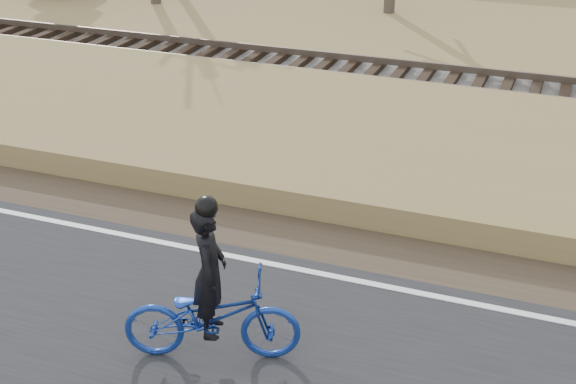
% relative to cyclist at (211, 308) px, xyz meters
% --- Properties ---
extents(shoulder, '(120.00, 1.60, 0.04)m').
position_rel_cyclist_xyz_m(shoulder, '(-5.67, 3.20, -0.71)').
color(shoulder, '#473A2B').
rests_on(shoulder, ground).
extents(embankment, '(120.00, 5.00, 0.44)m').
position_rel_cyclist_xyz_m(embankment, '(-5.67, 6.20, -0.51)').
color(embankment, olive).
rests_on(embankment, ground).
extents(ballast, '(120.00, 3.00, 0.45)m').
position_rel_cyclist_xyz_m(ballast, '(-5.67, 10.00, -0.50)').
color(ballast, slate).
rests_on(ballast, ground).
extents(railroad, '(120.00, 2.40, 0.29)m').
position_rel_cyclist_xyz_m(railroad, '(-5.67, 10.00, -0.20)').
color(railroad, black).
rests_on(railroad, ballast).
extents(cyclist, '(2.20, 1.37, 2.11)m').
position_rel_cyclist_xyz_m(cyclist, '(0.00, 0.00, 0.00)').
color(cyclist, navy).
rests_on(cyclist, road).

